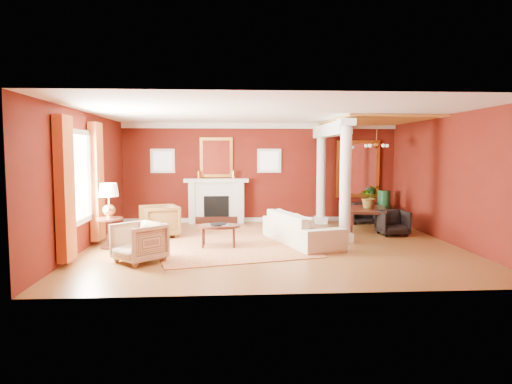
{
  "coord_description": "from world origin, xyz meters",
  "views": [
    {
      "loc": [
        -0.99,
        -9.9,
        2.04
      ],
      "look_at": [
        -0.34,
        0.36,
        1.15
      ],
      "focal_mm": 32.0,
      "sensor_mm": 36.0,
      "label": 1
    }
  ],
  "objects": [
    {
      "name": "fireplace",
      "position": [
        -1.3,
        3.32,
        0.65
      ],
      "size": [
        1.85,
        0.42,
        1.29
      ],
      "color": "silver",
      "rests_on": "ground"
    },
    {
      "name": "dining_chair_far",
      "position": [
        2.85,
        3.0,
        0.36
      ],
      "size": [
        0.77,
        0.73,
        0.71
      ],
      "primitive_type": "imported",
      "rotation": [
        0.0,
        0.0,
        3.26
      ],
      "color": "black",
      "rests_on": "ground"
    },
    {
      "name": "coffee_table",
      "position": [
        -1.18,
        -0.12,
        0.43
      ],
      "size": [
        0.94,
        0.94,
        0.48
      ],
      "rotation": [
        0.0,
        0.0,
        0.26
      ],
      "color": "black",
      "rests_on": "ground"
    },
    {
      "name": "potted_plant",
      "position": [
        2.74,
        1.8,
        1.16
      ],
      "size": [
        0.55,
        0.61,
        0.47
      ],
      "primitive_type": "imported",
      "rotation": [
        0.0,
        0.0,
        -0.02
      ],
      "color": "#26591E",
      "rests_on": "dining_table"
    },
    {
      "name": "left_window",
      "position": [
        -3.89,
        -0.6,
        1.42
      ],
      "size": [
        0.21,
        2.55,
        2.6
      ],
      "color": "white",
      "rests_on": "room_shell"
    },
    {
      "name": "amber_ceiling",
      "position": [
        2.85,
        1.75,
        2.87
      ],
      "size": [
        2.3,
        3.4,
        0.04
      ],
      "primitive_type": "cube",
      "color": "gold",
      "rests_on": "room_shell"
    },
    {
      "name": "crown_trim",
      "position": [
        0.0,
        3.46,
        2.82
      ],
      "size": [
        8.0,
        0.08,
        0.16
      ],
      "primitive_type": "cube",
      "color": "silver",
      "rests_on": "room_shell"
    },
    {
      "name": "dining_table",
      "position": [
        2.73,
        1.81,
        0.46
      ],
      "size": [
        1.04,
        1.75,
        0.92
      ],
      "primitive_type": "imported",
      "rotation": [
        0.0,
        0.0,
        1.27
      ],
      "color": "black",
      "rests_on": "ground"
    },
    {
      "name": "base_trim",
      "position": [
        0.0,
        3.46,
        0.06
      ],
      "size": [
        8.0,
        0.08,
        0.12
      ],
      "primitive_type": "cube",
      "color": "silver",
      "rests_on": "ground"
    },
    {
      "name": "armchair_leopard",
      "position": [
        -2.62,
        1.09,
        0.43
      ],
      "size": [
        1.03,
        1.06,
        0.87
      ],
      "primitive_type": "imported",
      "rotation": [
        0.0,
        0.0,
        -1.22
      ],
      "color": "black",
      "rests_on": "ground"
    },
    {
      "name": "rug",
      "position": [
        -1.08,
        0.34,
        0.01
      ],
      "size": [
        4.05,
        4.81,
        0.02
      ],
      "primitive_type": "cube",
      "rotation": [
        0.0,
        0.0,
        0.25
      ],
      "color": "maroon",
      "rests_on": "ground"
    },
    {
      "name": "ground",
      "position": [
        0.0,
        0.0,
        0.0
      ],
      "size": [
        8.0,
        8.0,
        0.0
      ],
      "primitive_type": "plane",
      "color": "brown",
      "rests_on": "ground"
    },
    {
      "name": "sofa",
      "position": [
        0.68,
        0.15,
        0.47
      ],
      "size": [
        1.38,
        2.51,
        0.94
      ],
      "primitive_type": "imported",
      "rotation": [
        0.0,
        0.0,
        1.87
      ],
      "color": "#EEE7C8",
      "rests_on": "ground"
    },
    {
      "name": "room_shell",
      "position": [
        0.0,
        0.0,
        2.02
      ],
      "size": [
        8.04,
        7.04,
        2.92
      ],
      "color": "#54140B",
      "rests_on": "ground"
    },
    {
      "name": "column_front",
      "position": [
        1.7,
        0.3,
        1.43
      ],
      "size": [
        0.36,
        0.36,
        2.8
      ],
      "color": "silver",
      "rests_on": "ground"
    },
    {
      "name": "header_beam",
      "position": [
        1.7,
        1.9,
        2.62
      ],
      "size": [
        0.3,
        3.2,
        0.32
      ],
      "primitive_type": "cube",
      "color": "silver",
      "rests_on": "column_front"
    },
    {
      "name": "coffee_book",
      "position": [
        -1.15,
        -0.19,
        0.59
      ],
      "size": [
        0.16,
        0.07,
        0.22
      ],
      "primitive_type": "imported",
      "rotation": [
        0.0,
        0.0,
        0.32
      ],
      "color": "black",
      "rests_on": "coffee_table"
    },
    {
      "name": "side_table",
      "position": [
        -3.5,
        -0.09,
        0.92
      ],
      "size": [
        0.56,
        0.56,
        1.39
      ],
      "rotation": [
        0.0,
        0.0,
        -0.32
      ],
      "color": "black",
      "rests_on": "ground"
    },
    {
      "name": "dining_mirror",
      "position": [
        2.9,
        3.45,
        1.55
      ],
      "size": [
        1.3,
        0.07,
        1.7
      ],
      "color": "#EAB745",
      "rests_on": "room_shell"
    },
    {
      "name": "dining_chair_near",
      "position": [
        3.09,
        1.0,
        0.34
      ],
      "size": [
        0.69,
        0.65,
        0.69
      ],
      "primitive_type": "imported",
      "rotation": [
        0.0,
        0.0,
        0.05
      ],
      "color": "black",
      "rests_on": "ground"
    },
    {
      "name": "chandelier",
      "position": [
        2.9,
        1.8,
        2.25
      ],
      "size": [
        0.6,
        0.62,
        0.75
      ],
      "color": "#BF803C",
      "rests_on": "room_shell"
    },
    {
      "name": "flank_window_right",
      "position": [
        0.25,
        3.46,
        1.8
      ],
      "size": [
        0.7,
        0.07,
        0.7
      ],
      "color": "silver",
      "rests_on": "room_shell"
    },
    {
      "name": "overmantel_mirror",
      "position": [
        -1.3,
        3.45,
        1.9
      ],
      "size": [
        0.95,
        0.07,
        1.15
      ],
      "color": "#EAB745",
      "rests_on": "fireplace"
    },
    {
      "name": "column_back",
      "position": [
        1.7,
        3.0,
        1.43
      ],
      "size": [
        0.36,
        0.36,
        2.8
      ],
      "color": "silver",
      "rests_on": "ground"
    },
    {
      "name": "green_urn",
      "position": [
        3.5,
        2.84,
        0.38
      ],
      "size": [
        0.4,
        0.4,
        0.97
      ],
      "color": "#133C1E",
      "rests_on": "ground"
    },
    {
      "name": "flank_window_left",
      "position": [
        -2.85,
        3.46,
        1.8
      ],
      "size": [
        0.7,
        0.07,
        0.7
      ],
      "color": "silver",
      "rests_on": "room_shell"
    },
    {
      "name": "armchair_stripe",
      "position": [
        -2.63,
        -1.41,
        0.41
      ],
      "size": [
        1.08,
        1.09,
        0.82
      ],
      "primitive_type": "imported",
      "rotation": [
        0.0,
        0.0,
        -0.8
      ],
      "color": "tan",
      "rests_on": "ground"
    }
  ]
}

